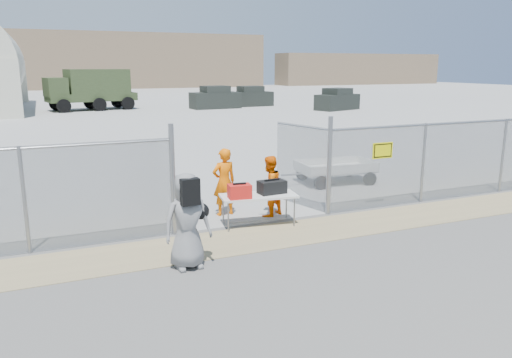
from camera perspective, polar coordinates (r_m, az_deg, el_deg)
name	(u,v)px	position (r m, az deg, el deg)	size (l,w,h in m)	color
ground	(294,251)	(10.39, 4.37, -8.20)	(160.00, 160.00, 0.00)	#4D4D4D
tarmac_inside	(93,105)	(50.92, -18.08, 8.04)	(160.00, 80.00, 0.01)	#9A9B97
dirt_strip	(273,236)	(11.22, 2.01, -6.50)	(44.00, 1.60, 0.01)	#9A895F
distant_hills	(102,61)	(87.11, -17.21, 12.80)	(140.00, 6.00, 9.00)	#7F684F
chain_link_fence	(256,179)	(11.80, 0.00, 0.00)	(40.00, 0.20, 2.20)	gray
folding_table	(258,210)	(11.82, 0.29, -3.59)	(1.78, 0.74, 0.76)	silver
orange_bag	(240,191)	(11.39, -1.89, -1.42)	(0.51, 0.34, 0.32)	red
black_duffel	(272,187)	(11.82, 1.83, -0.92)	(0.64, 0.37, 0.31)	black
security_worker_left	(224,182)	(12.55, -3.67, -0.36)	(0.63, 0.41, 1.72)	#FF6C04
security_worker_right	(269,186)	(12.49, 1.52, -0.83)	(0.75, 0.58, 1.54)	#FF6C04
visitor	(187,221)	(9.35, -7.87, -4.78)	(0.89, 0.58, 1.82)	gray
utility_trailer	(336,171)	(16.34, 9.09, 0.88)	(3.14, 1.62, 0.76)	silver
military_truck	(91,90)	(45.12, -18.31, 9.65)	(7.17, 2.65, 3.42)	#344323
parked_vehicle_near	(215,98)	(44.62, -4.68, 9.26)	(4.27, 1.93, 1.93)	#232722
parked_vehicle_mid	(250,96)	(47.08, -0.64, 9.42)	(4.01, 1.81, 1.81)	#232722
parked_vehicle_far	(337,99)	(43.59, 9.27, 8.97)	(3.98, 1.80, 1.80)	#232722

